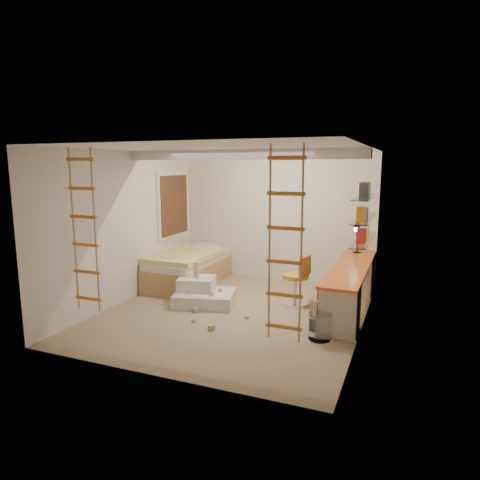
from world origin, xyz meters
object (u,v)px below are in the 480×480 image
at_px(swivel_chair, 296,287).
at_px(play_platform, 202,294).
at_px(bed, 189,268).
at_px(desk, 350,286).

xyz_separation_m(swivel_chair, play_platform, (-1.51, -0.55, -0.15)).
bearing_deg(bed, play_platform, -50.64).
bearing_deg(desk, bed, 173.51).
distance_m(desk, play_platform, 2.48).
bearing_deg(swivel_chair, bed, 169.44).
distance_m(swivel_chair, play_platform, 1.61).
bearing_deg(desk, swivel_chair, -175.58).
distance_m(desk, bed, 3.22).
distance_m(desk, swivel_chair, 0.89).
bearing_deg(desk, play_platform, -165.46).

